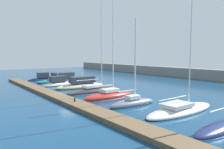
# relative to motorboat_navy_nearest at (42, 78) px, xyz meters

# --- Properties ---
(ground_plane) EXTENTS (124.54, 124.54, 0.00)m
(ground_plane) POSITION_rel_motorboat_navy_nearest_xyz_m (20.55, -3.23, -0.42)
(ground_plane) COLOR navy
(dock_pier) EXTENTS (48.57, 2.16, 0.42)m
(dock_pier) POSITION_rel_motorboat_navy_nearest_xyz_m (20.55, -5.32, -0.21)
(dock_pier) COLOR brown
(dock_pier) RESTS_ON ground_plane
(breakwater_seawall) EXTENTS (112.09, 2.25, 2.46)m
(breakwater_seawall) POSITION_rel_motorboat_navy_nearest_xyz_m (20.55, 31.66, 0.81)
(breakwater_seawall) COLOR gray
(breakwater_seawall) RESTS_ON ground_plane
(motorboat_navy_nearest) EXTENTS (2.10, 6.46, 3.16)m
(motorboat_navy_nearest) POSITION_rel_motorboat_navy_nearest_xyz_m (0.00, 0.00, 0.00)
(motorboat_navy_nearest) COLOR navy
(motorboat_navy_nearest) RESTS_ON ground_plane
(motorboat_teal_second) EXTENTS (3.58, 10.56, 3.18)m
(motorboat_teal_second) POSITION_rel_motorboat_navy_nearest_xyz_m (5.06, 2.36, 0.14)
(motorboat_teal_second) COLOR #19707F
(motorboat_teal_second) RESTS_ON ground_plane
(motorboat_white_third) EXTENTS (2.37, 6.54, 3.40)m
(motorboat_white_third) POSITION_rel_motorboat_navy_nearest_xyz_m (10.17, -0.41, 0.01)
(motorboat_white_third) COLOR white
(motorboat_white_third) RESTS_ON ground_plane
(motorboat_sand_fourth) EXTENTS (3.01, 9.42, 3.23)m
(motorboat_sand_fourth) POSITION_rel_motorboat_navy_nearest_xyz_m (15.03, 1.89, 0.08)
(motorboat_sand_fourth) COLOR beige
(motorboat_sand_fourth) RESTS_ON ground_plane
(sailboat_charcoal_fifth) EXTENTS (2.81, 9.77, 17.61)m
(sailboat_charcoal_fifth) POSITION_rel_motorboat_navy_nearest_xyz_m (20.57, 1.19, -0.12)
(sailboat_charcoal_fifth) COLOR #2D2D33
(sailboat_charcoal_fifth) RESTS_ON ground_plane
(sailboat_red_sixth) EXTENTS (2.74, 8.00, 14.29)m
(sailboat_red_sixth) POSITION_rel_motorboat_navy_nearest_xyz_m (25.69, 0.33, -0.01)
(sailboat_red_sixth) COLOR #B72D28
(sailboat_red_sixth) RESTS_ON ground_plane
(sailboat_slate_seventh) EXTENTS (1.69, 6.49, 10.38)m
(sailboat_slate_seventh) POSITION_rel_motorboat_navy_nearest_xyz_m (30.77, 0.08, -0.07)
(sailboat_slate_seventh) COLOR slate
(sailboat_slate_seventh) RESTS_ON ground_plane
(sailboat_ivory_eighth) EXTENTS (3.00, 10.29, 17.43)m
(sailboat_ivory_eighth) POSITION_rel_motorboat_navy_nearest_xyz_m (35.99, 2.05, -0.19)
(sailboat_ivory_eighth) COLOR silver
(sailboat_ivory_eighth) RESTS_ON ground_plane
(sailboat_navy_ninth) EXTENTS (2.00, 7.82, 17.14)m
(sailboat_navy_ninth) POSITION_rel_motorboat_navy_nearest_xyz_m (41.17, 0.39, -0.05)
(sailboat_navy_ninth) COLOR navy
(sailboat_navy_ninth) RESTS_ON ground_plane
(dock_bollard) EXTENTS (0.20, 0.20, 0.44)m
(dock_bollard) POSITION_rel_motorboat_navy_nearest_xyz_m (26.67, -5.32, 0.22)
(dock_bollard) COLOR black
(dock_bollard) RESTS_ON dock_pier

